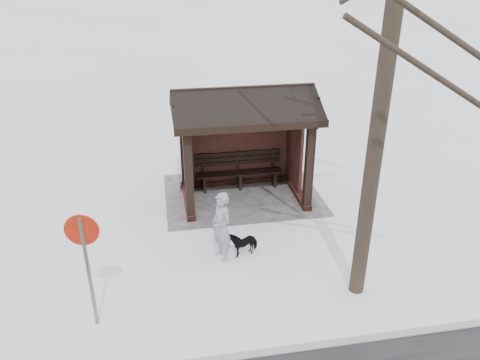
% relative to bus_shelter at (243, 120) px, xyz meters
% --- Properties ---
extents(ground, '(120.00, 120.00, 0.00)m').
position_rel_bus_shelter_xyz_m(ground, '(0.00, 0.16, -2.17)').
color(ground, white).
rests_on(ground, ground).
extents(kerb, '(120.00, 0.15, 0.06)m').
position_rel_bus_shelter_xyz_m(kerb, '(0.00, 5.66, -2.16)').
color(kerb, gray).
rests_on(kerb, ground).
extents(trampled_patch, '(4.20, 3.20, 0.02)m').
position_rel_bus_shelter_xyz_m(trampled_patch, '(0.00, -0.04, -2.16)').
color(trampled_patch, gray).
rests_on(trampled_patch, ground).
extents(bus_shelter, '(3.60, 2.40, 3.09)m').
position_rel_bus_shelter_xyz_m(bus_shelter, '(0.00, 0.00, 0.00)').
color(bus_shelter, '#391814').
rests_on(bus_shelter, ground).
extents(pedestrian, '(0.58, 0.68, 1.57)m').
position_rel_bus_shelter_xyz_m(pedestrian, '(0.96, 2.81, -1.38)').
color(pedestrian, gray).
rests_on(pedestrian, ground).
extents(dog, '(0.74, 0.53, 0.57)m').
position_rel_bus_shelter_xyz_m(dog, '(0.49, 2.72, -1.88)').
color(dog, black).
rests_on(dog, ground).
extents(road_sign, '(0.57, 0.12, 2.24)m').
position_rel_bus_shelter_xyz_m(road_sign, '(3.47, 4.41, -0.54)').
color(road_sign, slate).
rests_on(road_sign, ground).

